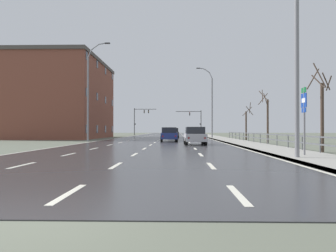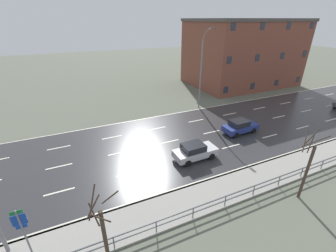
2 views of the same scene
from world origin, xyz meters
The scene contains 9 objects.
ground_plane centered at (0.00, 48.00, -0.06)m, with size 160.00×160.00×0.12m.
guardrail centered at (9.85, 25.94, 0.71)m, with size 0.07×36.02×1.00m.
street_lamp_left_bank centered at (-7.44, 31.89, 5.37)m, with size 2.54×0.24×10.99m.
highway_sign centered at (8.39, 11.45, 2.18)m, with size 0.09×0.68×3.40m.
car_far_right centered at (1.37, 31.88, 0.80)m, with size 1.95×4.16×1.57m.
car_mid_centre centered at (3.82, 24.47, 0.80)m, with size 1.92×4.14×1.57m.
brick_building centered at (-16.31, 46.59, 6.00)m, with size 14.05×19.83×11.98m.
bare_tree_near centered at (10.85, 15.22, 2.44)m, with size 1.29×1.53×5.32m.
bare_tree_mid centered at (11.27, 28.93, 2.54)m, with size 1.16×1.92×5.42m.
Camera 2 is at (18.69, 15.04, 11.86)m, focal length 23.63 mm.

